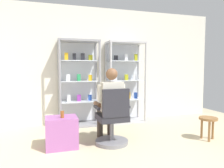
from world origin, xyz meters
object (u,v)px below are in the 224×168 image
(display_cabinet_right, at_px, (125,82))
(storage_crate, at_px, (62,132))
(tea_glass, at_px, (62,114))
(office_chair, at_px, (113,122))
(display_cabinet_left, at_px, (79,82))
(wooden_stool, at_px, (208,122))
(seated_shopkeeper, at_px, (110,101))

(display_cabinet_right, xyz_separation_m, storage_crate, (-1.57, -1.29, -0.71))
(storage_crate, distance_m, tea_glass, 0.31)
(display_cabinet_right, xyz_separation_m, office_chair, (-0.74, -1.42, -0.57))
(display_cabinet_left, relative_size, display_cabinet_right, 1.00)
(display_cabinet_right, relative_size, tea_glass, 17.36)
(display_cabinet_left, relative_size, tea_glass, 17.36)
(storage_crate, bearing_deg, display_cabinet_right, 39.28)
(display_cabinet_right, height_order, office_chair, display_cabinet_right)
(display_cabinet_right, xyz_separation_m, wooden_stool, (0.97, -1.69, -0.63))
(office_chair, distance_m, wooden_stool, 1.74)
(display_cabinet_right, xyz_separation_m, seated_shopkeeper, (-0.75, -1.26, -0.25))
(seated_shopkeeper, distance_m, storage_crate, 0.95)
(office_chair, relative_size, seated_shopkeeper, 0.74)
(office_chair, bearing_deg, storage_crate, 170.72)
(display_cabinet_right, height_order, seated_shopkeeper, display_cabinet_right)
(seated_shopkeeper, height_order, tea_glass, seated_shopkeeper)
(storage_crate, relative_size, tea_glass, 4.58)
(display_cabinet_right, bearing_deg, seated_shopkeeper, -120.66)
(seated_shopkeeper, xyz_separation_m, tea_glass, (-0.81, -0.08, -0.16))
(tea_glass, distance_m, wooden_stool, 2.57)
(display_cabinet_right, relative_size, office_chair, 1.98)
(seated_shopkeeper, bearing_deg, storage_crate, -178.09)
(storage_crate, bearing_deg, tea_glass, -75.58)
(display_cabinet_right, bearing_deg, office_chair, -117.58)
(display_cabinet_left, relative_size, office_chair, 1.98)
(seated_shopkeeper, bearing_deg, display_cabinet_left, 105.67)
(display_cabinet_left, distance_m, display_cabinet_right, 1.10)
(display_cabinet_right, distance_m, tea_glass, 2.10)
(office_chair, relative_size, tea_glass, 8.77)
(display_cabinet_left, xyz_separation_m, display_cabinet_right, (1.10, 0.00, -0.01))
(storage_crate, xyz_separation_m, tea_glass, (0.01, -0.05, 0.30))
(seated_shopkeeper, xyz_separation_m, storage_crate, (-0.83, -0.03, -0.46))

